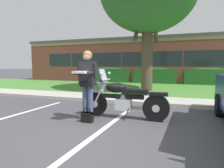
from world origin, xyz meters
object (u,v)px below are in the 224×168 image
(brick_building, at_px, (183,61))
(handbag, at_px, (87,116))
(hedge_left, at_px, (110,74))
(rider_person, at_px, (87,79))
(motorcycle, at_px, (127,99))
(hedge_center_right, at_px, (208,76))
(hedge_center_left, at_px, (155,75))

(brick_building, bearing_deg, handbag, -97.03)
(hedge_left, bearing_deg, handbag, -72.04)
(rider_person, height_order, handbag, rider_person)
(motorcycle, xyz_separation_m, hedge_center_right, (2.86, 10.23, 0.16))
(handbag, bearing_deg, hedge_left, 107.96)
(brick_building, bearing_deg, hedge_center_left, -109.57)
(motorcycle, bearing_deg, hedge_center_right, 74.38)
(rider_person, xyz_separation_m, hedge_center_right, (3.75, 10.70, -0.36))
(hedge_left, relative_size, hedge_center_right, 1.11)
(motorcycle, xyz_separation_m, handbag, (-0.80, -0.67, -0.34))
(hedge_center_right, bearing_deg, brick_building, 106.51)
(hedge_center_left, height_order, brick_building, brick_building)
(hedge_left, height_order, brick_building, brick_building)
(motorcycle, relative_size, hedge_left, 0.67)
(hedge_center_right, bearing_deg, rider_person, -109.30)
(rider_person, distance_m, hedge_center_left, 10.71)
(motorcycle, distance_m, hedge_left, 11.11)
(handbag, height_order, hedge_center_right, hedge_center_right)
(hedge_left, xyz_separation_m, hedge_center_right, (7.19, 0.00, -0.00))
(hedge_left, distance_m, hedge_center_right, 7.19)
(motorcycle, bearing_deg, brick_building, 85.55)
(hedge_center_right, bearing_deg, hedge_left, 180.00)
(hedge_left, bearing_deg, rider_person, -72.16)
(handbag, height_order, hedge_center_left, hedge_center_left)
(rider_person, height_order, brick_building, brick_building)
(hedge_center_left, bearing_deg, brick_building, 70.43)
(motorcycle, bearing_deg, rider_person, -151.93)
(motorcycle, distance_m, brick_building, 15.85)
(handbag, bearing_deg, hedge_center_left, 89.67)
(handbag, bearing_deg, rider_person, 114.58)
(handbag, bearing_deg, brick_building, 82.97)
(hedge_left, bearing_deg, motorcycle, -67.05)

